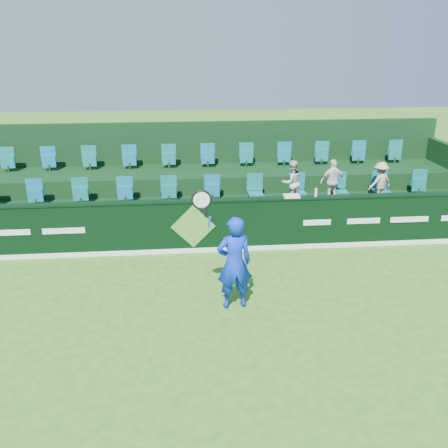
{
  "coord_description": "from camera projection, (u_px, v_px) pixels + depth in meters",
  "views": [
    {
      "loc": [
        -0.31,
        -7.53,
        5.04
      ],
      "look_at": [
        0.66,
        2.8,
        1.15
      ],
      "focal_mm": 40.0,
      "sensor_mm": 36.0,
      "label": 1
    }
  ],
  "objects": [
    {
      "name": "seat_row_back",
      "position": [
        189.0,
        159.0,
        15.07
      ],
      "size": [
        13.5,
        0.5,
        0.6
      ],
      "primitive_type": "cube",
      "color": "#106583",
      "rests_on": "stand_tier_back"
    },
    {
      "name": "spectator_middle",
      "position": [
        333.0,
        181.0,
        13.44
      ],
      "size": [
        0.73,
        0.36,
        1.2
      ],
      "primitive_type": "imported",
      "rotation": [
        0.0,
        0.0,
        3.24
      ],
      "color": "white",
      "rests_on": "stand_tier_front"
    },
    {
      "name": "stand_tier_back",
      "position": [
        190.0,
        192.0,
        15.12
      ],
      "size": [
        16.0,
        1.8,
        1.3
      ],
      "primitive_type": "cube",
      "color": "black",
      "rests_on": "ground"
    },
    {
      "name": "drinks_bottle",
      "position": [
        316.0,
        192.0,
        12.31
      ],
      "size": [
        0.07,
        0.07,
        0.21
      ],
      "primitive_type": "cylinder",
      "color": "silver",
      "rests_on": "sponsor_hoarding"
    },
    {
      "name": "tennis_player",
      "position": [
        234.0,
        262.0,
        9.65
      ],
      "size": [
        1.2,
        0.54,
        2.49
      ],
      "color": "#0C2ECD",
      "rests_on": "ground"
    },
    {
      "name": "seat_row_front",
      "position": [
        191.0,
        192.0,
        13.56
      ],
      "size": [
        13.5,
        0.5,
        0.6
      ],
      "primitive_type": "cube",
      "color": "#106583",
      "rests_on": "stand_tier_front"
    },
    {
      "name": "sponsor_hoarding",
      "position": [
        193.0,
        226.0,
        12.31
      ],
      "size": [
        16.0,
        0.25,
        1.35
      ],
      "color": "black",
      "rests_on": "ground"
    },
    {
      "name": "towel",
      "position": [
        292.0,
        196.0,
        12.28
      ],
      "size": [
        0.39,
        0.25,
        0.06
      ],
      "primitive_type": "cube",
      "color": "white",
      "rests_on": "sponsor_hoarding"
    },
    {
      "name": "spectator_right",
      "position": [
        380.0,
        182.0,
        13.57
      ],
      "size": [
        0.81,
        0.63,
        1.1
      ],
      "primitive_type": "imported",
      "rotation": [
        0.0,
        0.0,
        3.49
      ],
      "color": "tan",
      "rests_on": "stand_tier_front"
    },
    {
      "name": "ground",
      "position": [
        202.0,
        341.0,
        8.82
      ],
      "size": [
        60.0,
        60.0,
        0.0
      ],
      "primitive_type": "plane",
      "color": "#2A6618",
      "rests_on": "ground"
    },
    {
      "name": "spectator_left",
      "position": [
        291.0,
        182.0,
        13.34
      ],
      "size": [
        0.7,
        0.62,
        1.2
      ],
      "primitive_type": "imported",
      "rotation": [
        0.0,
        0.0,
        3.48
      ],
      "color": "beige",
      "rests_on": "stand_tier_front"
    },
    {
      "name": "stand_rear",
      "position": [
        189.0,
        170.0,
        15.33
      ],
      "size": [
        16.0,
        4.1,
        2.6
      ],
      "color": "black",
      "rests_on": "ground"
    },
    {
      "name": "stand_tier_front",
      "position": [
        192.0,
        221.0,
        13.44
      ],
      "size": [
        16.0,
        2.0,
        0.8
      ],
      "primitive_type": "cube",
      "color": "black",
      "rests_on": "ground"
    }
  ]
}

